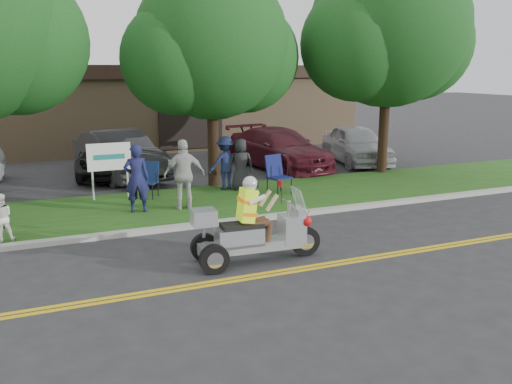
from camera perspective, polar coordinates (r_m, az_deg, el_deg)
name	(u,v)px	position (r m, az deg, el deg)	size (l,w,h in m)	color
ground	(302,259)	(11.35, 4.90, -7.06)	(120.00, 120.00, 0.00)	#28282B
centerline_near	(316,268)	(10.88, 6.34, -7.97)	(60.00, 0.10, 0.01)	gold
centerline_far	(312,266)	(11.01, 5.93, -7.71)	(60.00, 0.10, 0.01)	gold
curb	(247,219)	(13.97, -0.94, -2.90)	(60.00, 0.25, 0.12)	#A8A89E
grass_verge	(220,201)	(15.92, -3.85, -0.97)	(60.00, 4.00, 0.10)	#224412
commercial_building	(169,104)	(29.30, -9.17, 9.13)	(18.00, 8.20, 4.00)	#9E7F5B
tree_mid	(213,49)	(17.56, -4.57, 14.73)	(5.88, 4.80, 7.05)	#332114
tree_right	(389,34)	(20.45, 13.87, 15.82)	(6.86, 5.60, 8.07)	#332114
business_sign	(109,160)	(16.36, -15.21, 3.28)	(1.25, 0.06, 1.75)	silver
trike_scooter	(252,233)	(10.96, -0.44, -4.29)	(2.74, 0.94, 1.79)	black
lawn_chair_a	(149,177)	(16.43, -11.24, 1.54)	(0.78, 0.79, 1.05)	black
lawn_chair_b	(277,172)	(16.57, 2.18, 2.13)	(0.76, 0.78, 1.18)	black
spectator_adult_left	(137,178)	(14.68, -12.46, 1.41)	(0.66, 0.44, 1.82)	#191B47
spectator_adult_right	(184,175)	(14.76, -7.56, 1.84)	(1.12, 0.47, 1.91)	#B9BAB3
spectator_chair_a	(225,163)	(17.09, -3.24, 3.06)	(1.09, 0.63, 1.69)	#182045
spectator_chair_b	(241,164)	(17.01, -1.62, 2.94)	(0.80, 0.52, 1.63)	black
child_right	(1,218)	(13.23, -25.28, -2.45)	(0.53, 0.41, 1.08)	white
parked_car_left	(119,155)	(19.99, -14.18, 3.83)	(1.79, 5.12, 1.69)	#29292B
parked_car_mid	(111,158)	(20.54, -15.04, 3.48)	(2.18, 4.72, 1.31)	black
parked_car_right	(279,149)	(21.33, 2.45, 4.59)	(2.18, 5.37, 1.56)	#4F121E
parked_car_far_right	(356,144)	(22.82, 10.52, 4.96)	(1.87, 4.64, 1.58)	#A6A8AE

